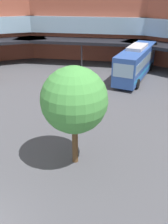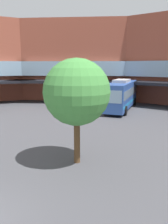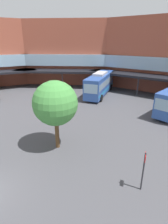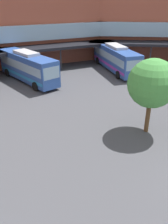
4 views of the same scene
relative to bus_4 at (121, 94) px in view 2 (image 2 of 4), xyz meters
name	(u,v)px [view 2 (image 2 of 4)]	position (x,y,z in m)	size (l,w,h in m)	color
station_building	(109,60)	(-0.84, -3.61, 4.31)	(75.95, 41.65, 13.06)	#9E4C38
bus_4	(121,94)	(0.00, 0.00, 0.00)	(2.83, 11.06, 3.91)	#2D519E
plaza_tree	(77,92)	(0.99, -17.97, 2.20)	(3.80, 3.80, 6.10)	brown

